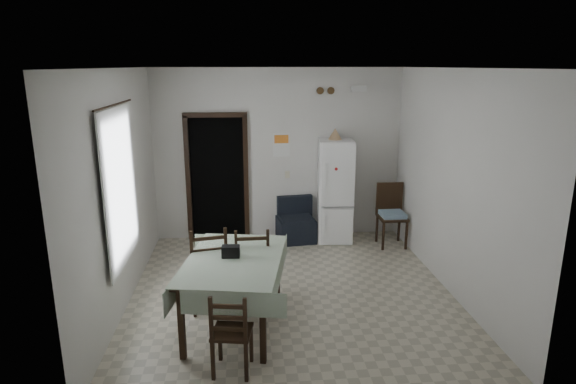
{
  "coord_description": "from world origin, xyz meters",
  "views": [
    {
      "loc": [
        -0.59,
        -5.83,
        2.93
      ],
      "look_at": [
        0.0,
        0.5,
        1.25
      ],
      "focal_mm": 30.0,
      "sensor_mm": 36.0,
      "label": 1
    }
  ],
  "objects_px": {
    "dining_table": "(235,293)",
    "dining_chair_far_left": "(208,266)",
    "fridge": "(335,191)",
    "dining_chair_near_head": "(232,331)",
    "corner_chair": "(392,216)",
    "navy_seat": "(296,220)",
    "dining_chair_far_right": "(252,264)"
  },
  "relations": [
    {
      "from": "navy_seat",
      "to": "dining_table",
      "type": "xyz_separation_m",
      "value": [
        -1.0,
        -2.71,
        0.04
      ]
    },
    {
      "from": "dining_chair_near_head",
      "to": "fridge",
      "type": "bearing_deg",
      "value": -105.48
    },
    {
      "from": "corner_chair",
      "to": "dining_table",
      "type": "height_order",
      "value": "corner_chair"
    },
    {
      "from": "dining_chair_far_left",
      "to": "dining_chair_far_right",
      "type": "distance_m",
      "value": 0.55
    },
    {
      "from": "dining_chair_far_left",
      "to": "navy_seat",
      "type": "bearing_deg",
      "value": -132.13
    },
    {
      "from": "navy_seat",
      "to": "dining_chair_far_right",
      "type": "relative_size",
      "value": 0.72
    },
    {
      "from": "navy_seat",
      "to": "dining_chair_far_left",
      "type": "xyz_separation_m",
      "value": [
        -1.34,
        -2.23,
        0.17
      ]
    },
    {
      "from": "fridge",
      "to": "corner_chair",
      "type": "relative_size",
      "value": 1.67
    },
    {
      "from": "corner_chair",
      "to": "navy_seat",
      "type": "bearing_deg",
      "value": 166.47
    },
    {
      "from": "dining_chair_far_right",
      "to": "dining_chair_near_head",
      "type": "bearing_deg",
      "value": 79.78
    },
    {
      "from": "fridge",
      "to": "corner_chair",
      "type": "bearing_deg",
      "value": -16.83
    },
    {
      "from": "dining_chair_far_right",
      "to": "dining_chair_near_head",
      "type": "distance_m",
      "value": 1.43
    },
    {
      "from": "fridge",
      "to": "dining_chair_far_right",
      "type": "bearing_deg",
      "value": -118.08
    },
    {
      "from": "dining_chair_far_left",
      "to": "dining_chair_far_right",
      "type": "xyz_separation_m",
      "value": [
        0.54,
        0.07,
        -0.03
      ]
    },
    {
      "from": "dining_table",
      "to": "dining_chair_far_left",
      "type": "xyz_separation_m",
      "value": [
        -0.33,
        0.48,
        0.13
      ]
    },
    {
      "from": "dining_table",
      "to": "dining_chair_far_right",
      "type": "xyz_separation_m",
      "value": [
        0.21,
        0.55,
        0.1
      ]
    },
    {
      "from": "dining_table",
      "to": "dining_chair_far_right",
      "type": "relative_size",
      "value": 1.54
    },
    {
      "from": "dining_chair_near_head",
      "to": "dining_table",
      "type": "bearing_deg",
      "value": -81.44
    },
    {
      "from": "dining_table",
      "to": "dining_chair_far_left",
      "type": "relative_size",
      "value": 1.46
    },
    {
      "from": "dining_chair_far_left",
      "to": "dining_chair_near_head",
      "type": "distance_m",
      "value": 1.38
    },
    {
      "from": "fridge",
      "to": "dining_chair_near_head",
      "type": "relative_size",
      "value": 1.99
    },
    {
      "from": "fridge",
      "to": "dining_chair_far_right",
      "type": "distance_m",
      "value": 2.63
    },
    {
      "from": "corner_chair",
      "to": "dining_chair_far_left",
      "type": "xyz_separation_m",
      "value": [
        -2.9,
        -1.86,
        0.03
      ]
    },
    {
      "from": "dining_chair_far_left",
      "to": "dining_chair_near_head",
      "type": "bearing_deg",
      "value": 92.14
    },
    {
      "from": "fridge",
      "to": "dining_chair_far_right",
      "type": "relative_size",
      "value": 1.68
    },
    {
      "from": "dining_chair_far_right",
      "to": "dining_table",
      "type": "bearing_deg",
      "value": 68.22
    },
    {
      "from": "fridge",
      "to": "dining_chair_far_left",
      "type": "distance_m",
      "value": 3.01
    },
    {
      "from": "dining_table",
      "to": "dining_chair_far_left",
      "type": "height_order",
      "value": "dining_chair_far_left"
    },
    {
      "from": "dining_chair_far_left",
      "to": "dining_chair_far_right",
      "type": "bearing_deg",
      "value": 176.33
    },
    {
      "from": "navy_seat",
      "to": "dining_chair_far_right",
      "type": "xyz_separation_m",
      "value": [
        -0.79,
        -2.16,
        0.15
      ]
    },
    {
      "from": "corner_chair",
      "to": "dining_table",
      "type": "distance_m",
      "value": 3.47
    },
    {
      "from": "fridge",
      "to": "navy_seat",
      "type": "bearing_deg",
      "value": -174.17
    }
  ]
}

